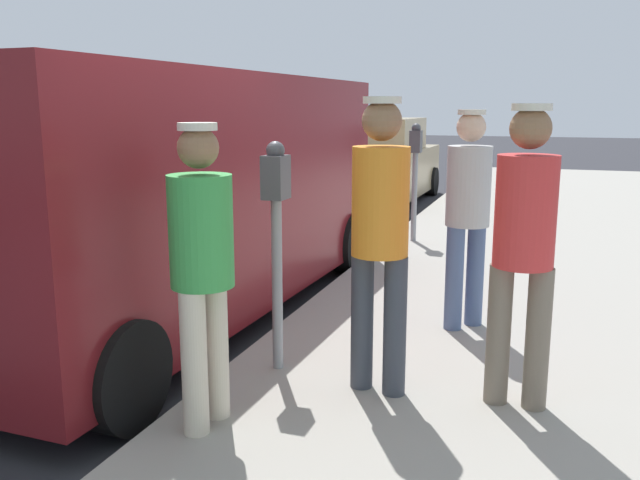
# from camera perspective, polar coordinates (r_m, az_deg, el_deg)

# --- Properties ---
(ground_plane) EXTENTS (80.00, 80.00, 0.00)m
(ground_plane) POSITION_cam_1_polar(r_m,az_deg,el_deg) (5.23, -18.07, -10.39)
(ground_plane) COLOR #2D2D33
(sidewalk_slab) EXTENTS (5.00, 32.00, 0.15)m
(sidewalk_slab) POSITION_cam_1_polar(r_m,az_deg,el_deg) (4.27, 24.50, -14.89)
(sidewalk_slab) COLOR #9E998E
(sidewalk_slab) RESTS_ON ground
(parking_meter_near) EXTENTS (0.14, 0.18, 1.52)m
(parking_meter_near) POSITION_cam_1_polar(r_m,az_deg,el_deg) (4.34, -3.74, 1.95)
(parking_meter_near) COLOR gray
(parking_meter_near) RESTS_ON sidewalk_slab
(parking_meter_far) EXTENTS (0.14, 0.18, 1.52)m
(parking_meter_far) POSITION_cam_1_polar(r_m,az_deg,el_deg) (8.73, 8.11, 6.60)
(parking_meter_far) COLOR gray
(parking_meter_far) RESTS_ON sidewalk_slab
(pedestrian_in_orange) EXTENTS (0.36, 0.34, 1.79)m
(pedestrian_in_orange) POSITION_cam_1_polar(r_m,az_deg,el_deg) (3.99, 5.13, 1.16)
(pedestrian_in_orange) COLOR #383D47
(pedestrian_in_orange) RESTS_ON sidewalk_slab
(pedestrian_in_red) EXTENTS (0.36, 0.34, 1.75)m
(pedestrian_in_red) POSITION_cam_1_polar(r_m,az_deg,el_deg) (3.95, 16.96, 0.20)
(pedestrian_in_red) COLOR #726656
(pedestrian_in_red) RESTS_ON sidewalk_slab
(pedestrian_in_green) EXTENTS (0.34, 0.36, 1.66)m
(pedestrian_in_green) POSITION_cam_1_polar(r_m,az_deg,el_deg) (3.60, -10.01, -1.56)
(pedestrian_in_green) COLOR beige
(pedestrian_in_green) RESTS_ON sidewalk_slab
(pedestrian_in_gray) EXTENTS (0.34, 0.34, 1.71)m
(pedestrian_in_gray) POSITION_cam_1_polar(r_m,az_deg,el_deg) (5.32, 12.47, 2.91)
(pedestrian_in_gray) COLOR #4C608C
(pedestrian_in_gray) RESTS_ON sidewalk_slab
(parked_van) EXTENTS (2.27, 5.26, 2.15)m
(parked_van) POSITION_cam_1_polar(r_m,az_deg,el_deg) (6.10, -12.36, 4.18)
(parked_van) COLOR maroon
(parked_van) RESTS_ON ground
(parked_sedan_ahead) EXTENTS (1.99, 4.42, 1.65)m
(parked_sedan_ahead) POSITION_cam_1_polar(r_m,az_deg,el_deg) (13.16, 4.52, 6.36)
(parked_sedan_ahead) COLOR tan
(parked_sedan_ahead) RESTS_ON ground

